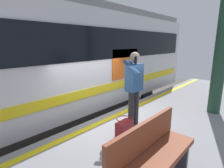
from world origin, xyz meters
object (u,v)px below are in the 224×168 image
(passenger, at_px, (134,83))
(station_column, at_px, (222,46))
(train_carriage, at_px, (37,58))
(bench, at_px, (152,154))
(handbag, at_px, (124,127))

(passenger, bearing_deg, station_column, 150.97)
(train_carriage, xyz_separation_m, station_column, (-3.02, 4.06, 0.36))
(station_column, relative_size, bench, 2.38)
(station_column, xyz_separation_m, bench, (3.58, 0.07, -1.34))
(passenger, relative_size, handbag, 4.44)
(handbag, relative_size, station_column, 0.11)
(station_column, bearing_deg, bench, 1.12)
(train_carriage, relative_size, handbag, 34.51)
(handbag, xyz_separation_m, station_column, (-2.71, 1.07, 1.66))
(train_carriage, xyz_separation_m, handbag, (-0.31, 2.99, -1.30))
(train_carriage, relative_size, passenger, 7.78)
(train_carriage, xyz_separation_m, bench, (0.56, 4.13, -0.98))
(passenger, relative_size, bench, 1.11)
(station_column, bearing_deg, handbag, -21.48)
(passenger, height_order, station_column, station_column)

